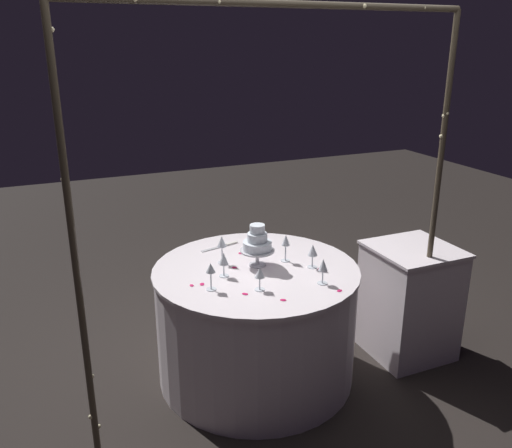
{
  "coord_description": "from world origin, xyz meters",
  "views": [
    {
      "loc": [
        1.23,
        2.84,
        2.14
      ],
      "look_at": [
        0.0,
        0.0,
        1.08
      ],
      "focal_mm": 37.37,
      "sensor_mm": 36.0,
      "label": 1
    }
  ],
  "objects_px": {
    "decorative_arch": "(281,164)",
    "wine_glass_6": "(224,260)",
    "wine_glass_0": "(313,251)",
    "wine_glass_2": "(260,274)",
    "main_table": "(256,322)",
    "wine_glass_3": "(211,270)",
    "tiered_cake": "(257,243)",
    "cake_knife": "(222,246)",
    "wine_glass_1": "(323,266)",
    "wine_glass_4": "(286,242)",
    "wine_glass_5": "(222,243)",
    "side_table": "(409,301)"
  },
  "relations": [
    {
      "from": "decorative_arch",
      "to": "wine_glass_0",
      "type": "relative_size",
      "value": 15.1
    },
    {
      "from": "wine_glass_6",
      "to": "wine_glass_3",
      "type": "bearing_deg",
      "value": 47.61
    },
    {
      "from": "decorative_arch",
      "to": "wine_glass_6",
      "type": "xyz_separation_m",
      "value": [
        0.23,
        -0.31,
        -0.64
      ]
    },
    {
      "from": "wine_glass_0",
      "to": "wine_glass_6",
      "type": "distance_m",
      "value": 0.57
    },
    {
      "from": "wine_glass_3",
      "to": "wine_glass_2",
      "type": "bearing_deg",
      "value": 155.62
    },
    {
      "from": "side_table",
      "to": "wine_glass_4",
      "type": "distance_m",
      "value": 1.04
    },
    {
      "from": "main_table",
      "to": "tiered_cake",
      "type": "bearing_deg",
      "value": -123.77
    },
    {
      "from": "wine_glass_1",
      "to": "main_table",
      "type": "bearing_deg",
      "value": -53.1
    },
    {
      "from": "wine_glass_1",
      "to": "wine_glass_6",
      "type": "height_order",
      "value": "wine_glass_1"
    },
    {
      "from": "wine_glass_0",
      "to": "wine_glass_2",
      "type": "xyz_separation_m",
      "value": [
        0.44,
        0.16,
        -0.01
      ]
    },
    {
      "from": "decorative_arch",
      "to": "wine_glass_3",
      "type": "xyz_separation_m",
      "value": [
        0.36,
        -0.16,
        -0.62
      ]
    },
    {
      "from": "wine_glass_3",
      "to": "wine_glass_5",
      "type": "relative_size",
      "value": 0.9
    },
    {
      "from": "tiered_cake",
      "to": "wine_glass_4",
      "type": "distance_m",
      "value": 0.2
    },
    {
      "from": "main_table",
      "to": "cake_knife",
      "type": "height_order",
      "value": "cake_knife"
    },
    {
      "from": "wine_glass_5",
      "to": "wine_glass_1",
      "type": "bearing_deg",
      "value": 129.72
    },
    {
      "from": "wine_glass_4",
      "to": "wine_glass_5",
      "type": "bearing_deg",
      "value": -19.02
    },
    {
      "from": "wine_glass_3",
      "to": "wine_glass_0",
      "type": "bearing_deg",
      "value": -176.06
    },
    {
      "from": "decorative_arch",
      "to": "main_table",
      "type": "xyz_separation_m",
      "value": [
        -0.0,
        -0.34,
        -1.13
      ]
    },
    {
      "from": "wine_glass_2",
      "to": "cake_knife",
      "type": "relative_size",
      "value": 0.47
    },
    {
      "from": "wine_glass_6",
      "to": "tiered_cake",
      "type": "bearing_deg",
      "value": -164.58
    },
    {
      "from": "side_table",
      "to": "tiered_cake",
      "type": "height_order",
      "value": "tiered_cake"
    },
    {
      "from": "wine_glass_1",
      "to": "wine_glass_6",
      "type": "bearing_deg",
      "value": -33.48
    },
    {
      "from": "tiered_cake",
      "to": "wine_glass_6",
      "type": "relative_size",
      "value": 1.79
    },
    {
      "from": "wine_glass_4",
      "to": "tiered_cake",
      "type": "bearing_deg",
      "value": -1.89
    },
    {
      "from": "main_table",
      "to": "decorative_arch",
      "type": "bearing_deg",
      "value": 89.79
    },
    {
      "from": "wine_glass_3",
      "to": "wine_glass_6",
      "type": "height_order",
      "value": "wine_glass_3"
    },
    {
      "from": "main_table",
      "to": "wine_glass_2",
      "type": "bearing_deg",
      "value": 70.42
    },
    {
      "from": "wine_glass_3",
      "to": "wine_glass_1",
      "type": "bearing_deg",
      "value": 163.62
    },
    {
      "from": "wine_glass_0",
      "to": "wine_glass_2",
      "type": "distance_m",
      "value": 0.47
    },
    {
      "from": "wine_glass_1",
      "to": "side_table",
      "type": "bearing_deg",
      "value": -167.02
    },
    {
      "from": "tiered_cake",
      "to": "main_table",
      "type": "bearing_deg",
      "value": 56.23
    },
    {
      "from": "main_table",
      "to": "wine_glass_3",
      "type": "distance_m",
      "value": 0.65
    },
    {
      "from": "tiered_cake",
      "to": "wine_glass_5",
      "type": "bearing_deg",
      "value": -33.66
    },
    {
      "from": "tiered_cake",
      "to": "wine_glass_3",
      "type": "height_order",
      "value": "tiered_cake"
    },
    {
      "from": "wine_glass_1",
      "to": "tiered_cake",
      "type": "bearing_deg",
      "value": -58.35
    },
    {
      "from": "decorative_arch",
      "to": "wine_glass_5",
      "type": "relative_size",
      "value": 12.63
    },
    {
      "from": "side_table",
      "to": "wine_glass_6",
      "type": "distance_m",
      "value": 1.43
    },
    {
      "from": "tiered_cake",
      "to": "wine_glass_3",
      "type": "bearing_deg",
      "value": 29.12
    },
    {
      "from": "wine_glass_2",
      "to": "wine_glass_6",
      "type": "height_order",
      "value": "wine_glass_6"
    },
    {
      "from": "main_table",
      "to": "tiered_cake",
      "type": "xyz_separation_m",
      "value": [
        -0.03,
        -0.04,
        0.54
      ]
    },
    {
      "from": "decorative_arch",
      "to": "main_table",
      "type": "height_order",
      "value": "decorative_arch"
    },
    {
      "from": "decorative_arch",
      "to": "wine_glass_4",
      "type": "height_order",
      "value": "decorative_arch"
    },
    {
      "from": "tiered_cake",
      "to": "side_table",
      "type": "bearing_deg",
      "value": 169.13
    },
    {
      "from": "main_table",
      "to": "wine_glass_5",
      "type": "distance_m",
      "value": 0.58
    },
    {
      "from": "main_table",
      "to": "wine_glass_3",
      "type": "bearing_deg",
      "value": 26.15
    },
    {
      "from": "decorative_arch",
      "to": "cake_knife",
      "type": "height_order",
      "value": "decorative_arch"
    },
    {
      "from": "cake_knife",
      "to": "decorative_arch",
      "type": "bearing_deg",
      "value": 95.13
    },
    {
      "from": "main_table",
      "to": "wine_glass_4",
      "type": "relative_size",
      "value": 7.24
    },
    {
      "from": "wine_glass_4",
      "to": "wine_glass_2",
      "type": "bearing_deg",
      "value": 44.7
    },
    {
      "from": "main_table",
      "to": "wine_glass_2",
      "type": "xyz_separation_m",
      "value": [
        0.1,
        0.29,
        0.49
      ]
    }
  ]
}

